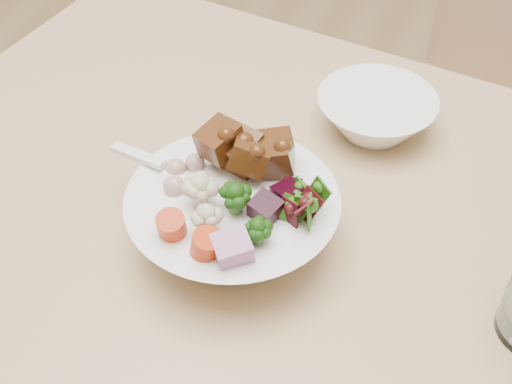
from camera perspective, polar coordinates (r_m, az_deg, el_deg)
food_bowl at (r=0.70m, az=-1.70°, el=-1.98°), size 0.21×0.21×0.11m
soup_spoon at (r=0.72m, az=-7.33°, el=1.59°), size 0.10×0.05×0.02m
side_bowl at (r=0.86m, az=9.55°, el=6.16°), size 0.14×0.14×0.05m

